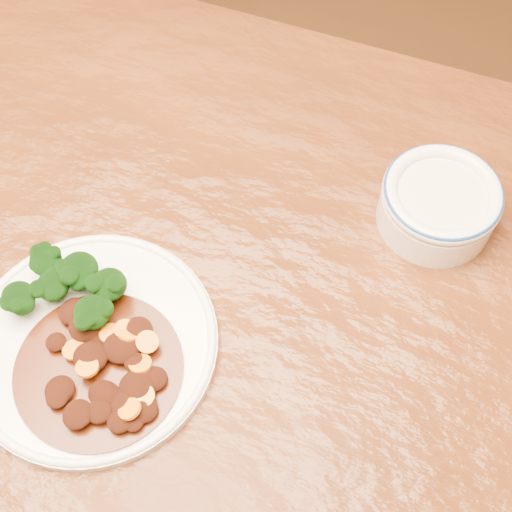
% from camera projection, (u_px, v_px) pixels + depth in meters
% --- Properties ---
extents(ground, '(4.00, 4.00, 0.00)m').
position_uv_depth(ground, '(171.00, 456.00, 1.43)').
color(ground, '#4C2E13').
rests_on(ground, ground).
extents(dining_table, '(1.52, 0.93, 0.75)m').
position_uv_depth(dining_table, '(113.00, 308.00, 0.86)').
color(dining_table, '#58290F').
rests_on(dining_table, ground).
extents(dinner_plate, '(0.26, 0.26, 0.02)m').
position_uv_depth(dinner_plate, '(92.00, 343.00, 0.74)').
color(dinner_plate, white).
rests_on(dinner_plate, dining_table).
extents(broccoli_florets, '(0.12, 0.09, 0.04)m').
position_uv_depth(broccoli_florets, '(70.00, 285.00, 0.74)').
color(broccoli_florets, '#68954D').
rests_on(broccoli_florets, dinner_plate).
extents(mince_stew, '(0.17, 0.17, 0.03)m').
position_uv_depth(mince_stew, '(106.00, 368.00, 0.71)').
color(mince_stew, '#3F1406').
rests_on(mince_stew, dinner_plate).
extents(dip_bowl, '(0.13, 0.13, 0.06)m').
position_uv_depth(dip_bowl, '(439.00, 203.00, 0.80)').
color(dip_bowl, silver).
rests_on(dip_bowl, dining_table).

